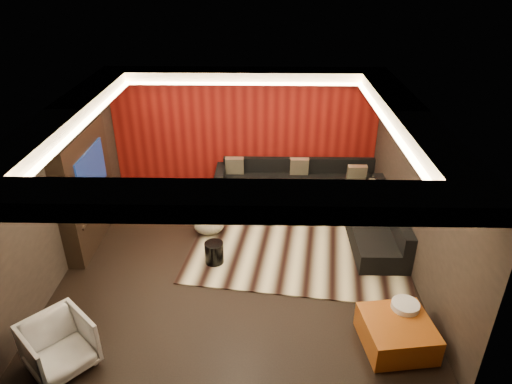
{
  "coord_description": "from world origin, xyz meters",
  "views": [
    {
      "loc": [
        0.45,
        -6.82,
        4.97
      ],
      "look_at": [
        0.3,
        0.6,
        1.05
      ],
      "focal_mm": 32.0,
      "sensor_mm": 36.0,
      "label": 1
    }
  ],
  "objects_px": {
    "orange_ottoman": "(397,333)",
    "armchair": "(59,345)",
    "white_side_table": "(403,316)",
    "drum_stool": "(214,253)",
    "coffee_table": "(252,206)",
    "sectional_sofa": "(323,197)"
  },
  "relations": [
    {
      "from": "orange_ottoman",
      "to": "armchair",
      "type": "height_order",
      "value": "armchair"
    },
    {
      "from": "coffee_table",
      "to": "orange_ottoman",
      "type": "height_order",
      "value": "orange_ottoman"
    },
    {
      "from": "white_side_table",
      "to": "sectional_sofa",
      "type": "xyz_separation_m",
      "value": [
        -0.77,
        3.6,
        0.01
      ]
    },
    {
      "from": "coffee_table",
      "to": "white_side_table",
      "type": "bearing_deg",
      "value": -56.07
    },
    {
      "from": "drum_stool",
      "to": "white_side_table",
      "type": "xyz_separation_m",
      "value": [
        2.93,
        -1.58,
        0.03
      ]
    },
    {
      "from": "coffee_table",
      "to": "orange_ottoman",
      "type": "xyz_separation_m",
      "value": [
        2.15,
        -3.72,
        0.08
      ]
    },
    {
      "from": "white_side_table",
      "to": "sectional_sofa",
      "type": "bearing_deg",
      "value": 102.0
    },
    {
      "from": "coffee_table",
      "to": "white_side_table",
      "type": "distance_m",
      "value": 4.14
    },
    {
      "from": "armchair",
      "to": "sectional_sofa",
      "type": "height_order",
      "value": "sectional_sofa"
    },
    {
      "from": "drum_stool",
      "to": "armchair",
      "type": "height_order",
      "value": "armchair"
    },
    {
      "from": "white_side_table",
      "to": "coffee_table",
      "type": "bearing_deg",
      "value": 123.93
    },
    {
      "from": "coffee_table",
      "to": "armchair",
      "type": "relative_size",
      "value": 1.64
    },
    {
      "from": "armchair",
      "to": "sectional_sofa",
      "type": "xyz_separation_m",
      "value": [
        3.98,
        4.36,
        -0.11
      ]
    },
    {
      "from": "coffee_table",
      "to": "sectional_sofa",
      "type": "bearing_deg",
      "value": 6.35
    },
    {
      "from": "white_side_table",
      "to": "orange_ottoman",
      "type": "distance_m",
      "value": 0.33
    },
    {
      "from": "drum_stool",
      "to": "sectional_sofa",
      "type": "xyz_separation_m",
      "value": [
        2.17,
        2.02,
        0.04
      ]
    },
    {
      "from": "sectional_sofa",
      "to": "drum_stool",
      "type": "bearing_deg",
      "value": -137.0
    },
    {
      "from": "white_side_table",
      "to": "orange_ottoman",
      "type": "height_order",
      "value": "white_side_table"
    },
    {
      "from": "drum_stool",
      "to": "white_side_table",
      "type": "height_order",
      "value": "white_side_table"
    },
    {
      "from": "orange_ottoman",
      "to": "sectional_sofa",
      "type": "distance_m",
      "value": 3.94
    },
    {
      "from": "white_side_table",
      "to": "sectional_sofa",
      "type": "height_order",
      "value": "sectional_sofa"
    },
    {
      "from": "coffee_table",
      "to": "drum_stool",
      "type": "bearing_deg",
      "value": -108.64
    }
  ]
}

